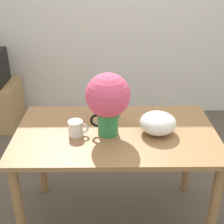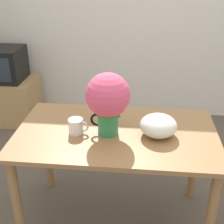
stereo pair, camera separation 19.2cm
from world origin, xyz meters
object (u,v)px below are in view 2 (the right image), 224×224
object	(u,v)px
flower_vase	(108,100)
white_bowl	(158,125)
coffee_mug	(76,126)
tv_set	(1,64)

from	to	relation	value
flower_vase	white_bowl	distance (m)	0.36
coffee_mug	white_bowl	distance (m)	0.52
flower_vase	coffee_mug	bearing A→B (deg)	-174.78
coffee_mug	white_bowl	size ratio (longest dim) A/B	0.55
flower_vase	white_bowl	size ratio (longest dim) A/B	1.71
flower_vase	tv_set	distance (m)	2.06
white_bowl	tv_set	size ratio (longest dim) A/B	0.48
flower_vase	coffee_mug	xyz separation A→B (m)	(-0.20, -0.02, -0.19)
white_bowl	flower_vase	bearing A→B (deg)	-177.83
white_bowl	coffee_mug	bearing A→B (deg)	-176.64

